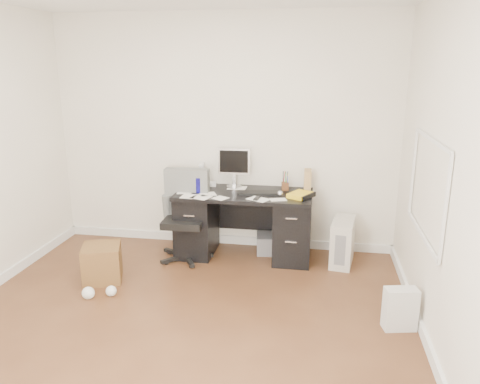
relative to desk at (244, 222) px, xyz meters
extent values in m
plane|color=#492917|center=(-0.30, -1.65, -0.40)|extent=(4.00, 4.00, 0.00)
cube|color=beige|center=(-0.30, 0.35, 0.95)|extent=(4.00, 0.02, 2.70)
cube|color=beige|center=(1.70, -1.65, 0.95)|extent=(0.02, 4.00, 2.70)
cube|color=white|center=(-0.30, 0.33, -0.35)|extent=(4.00, 0.03, 0.10)
cube|color=white|center=(1.69, -1.65, -0.35)|extent=(0.03, 4.00, 0.10)
cube|color=black|center=(0.00, 0.00, 0.33)|extent=(1.50, 0.70, 0.04)
cube|color=black|center=(-0.55, 0.00, -0.04)|extent=(0.40, 0.60, 0.71)
cube|color=black|center=(0.55, 0.00, -0.04)|extent=(0.40, 0.60, 0.71)
cube|color=black|center=(0.00, 0.33, 0.06)|extent=(0.70, 0.03, 0.51)
cube|color=black|center=(0.15, -0.03, 0.36)|extent=(0.46, 0.22, 0.03)
sphere|color=silver|center=(0.41, -0.09, 0.38)|extent=(0.07, 0.07, 0.06)
cylinder|color=#191698|center=(-0.50, -0.08, 0.44)|extent=(0.09, 0.09, 0.17)
cube|color=silver|center=(-0.54, 0.25, 0.48)|extent=(0.14, 0.24, 0.26)
cube|color=#9E764C|center=(0.69, 0.18, 0.47)|extent=(0.11, 0.21, 0.24)
cube|color=yellow|center=(0.63, -0.08, 0.37)|extent=(0.31, 0.33, 0.05)
cube|color=#BBB6A9|center=(1.10, -0.03, -0.15)|extent=(0.29, 0.53, 0.50)
cube|color=silver|center=(1.52, -1.31, -0.22)|extent=(0.30, 0.24, 0.36)
cube|color=#513418|center=(-1.32, -0.86, -0.22)|extent=(0.47, 0.47, 0.37)
cube|color=slate|center=(0.31, 0.15, -0.29)|extent=(0.40, 0.34, 0.21)
camera|label=1|loc=(0.79, -4.94, 1.74)|focal=35.00mm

